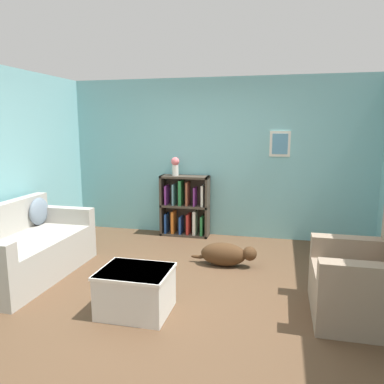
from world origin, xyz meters
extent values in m
plane|color=brown|center=(0.00, 0.00, 0.00)|extent=(14.00, 14.00, 0.00)
cube|color=#7AB7BC|center=(0.00, 2.25, 1.30)|extent=(5.60, 0.10, 2.60)
cube|color=silver|center=(1.00, 2.19, 1.55)|extent=(0.32, 0.02, 0.40)
cube|color=#568EAD|center=(1.00, 2.18, 1.55)|extent=(0.24, 0.01, 0.32)
cube|color=#ADA89E|center=(-1.95, -0.10, 0.24)|extent=(0.90, 1.76, 0.48)
cube|color=#ADA89E|center=(-1.95, 0.70, 0.59)|extent=(0.90, 0.16, 0.22)
ellipsoid|color=slate|center=(-2.20, 0.52, 0.67)|extent=(0.14, 0.38, 0.38)
cube|color=#42382D|center=(-0.90, 2.04, 0.51)|extent=(0.04, 0.28, 1.02)
cube|color=#42382D|center=(-0.12, 2.04, 0.51)|extent=(0.04, 0.28, 1.02)
cube|color=#42382D|center=(-0.51, 2.17, 0.51)|extent=(0.81, 0.02, 1.02)
cube|color=#42382D|center=(-0.51, 2.04, 0.02)|extent=(0.81, 0.28, 0.04)
cube|color=#42382D|center=(-0.51, 2.04, 0.51)|extent=(0.81, 0.28, 0.04)
cube|color=#42382D|center=(-0.51, 2.04, 1.00)|extent=(0.81, 0.28, 0.04)
cube|color=#234C9E|center=(-0.83, 2.03, 0.19)|extent=(0.03, 0.21, 0.34)
cube|color=#7A2D84|center=(-0.82, 2.03, 0.69)|extent=(0.03, 0.21, 0.32)
cube|color=orange|center=(-0.70, 2.03, 0.21)|extent=(0.05, 0.21, 0.39)
cube|color=#60939E|center=(-0.69, 2.03, 0.70)|extent=(0.03, 0.21, 0.35)
cube|color=#234C9E|center=(-0.57, 2.03, 0.17)|extent=(0.03, 0.21, 0.31)
cube|color=#287A3D|center=(-0.57, 2.03, 0.73)|extent=(0.05, 0.21, 0.42)
cube|color=#B22823|center=(-0.44, 2.03, 0.20)|extent=(0.04, 0.21, 0.36)
cube|color=brown|center=(-0.46, 2.03, 0.72)|extent=(0.04, 0.21, 0.39)
cube|color=silver|center=(-0.33, 2.03, 0.23)|extent=(0.05, 0.21, 0.42)
cube|color=#7A2D84|center=(-0.33, 2.03, 0.68)|extent=(0.03, 0.21, 0.31)
cube|color=#287A3D|center=(-0.21, 2.03, 0.18)|extent=(0.04, 0.21, 0.33)
cube|color=silver|center=(-0.20, 2.03, 0.70)|extent=(0.04, 0.21, 0.34)
cube|color=gray|center=(1.82, -0.23, 0.23)|extent=(0.88, 0.97, 0.46)
cube|color=gray|center=(1.82, -0.63, 0.57)|extent=(0.88, 0.18, 0.22)
cube|color=gray|center=(1.82, 0.16, 0.57)|extent=(0.88, 0.18, 0.22)
cube|color=silver|center=(-0.33, -0.64, 0.22)|extent=(0.67, 0.56, 0.44)
cube|color=white|center=(-0.33, -0.64, 0.43)|extent=(0.69, 0.58, 0.03)
ellipsoid|color=#472D19|center=(0.33, 0.80, 0.16)|extent=(0.60, 0.28, 0.31)
sphere|color=#472D19|center=(0.68, 0.80, 0.19)|extent=(0.19, 0.19, 0.19)
ellipsoid|color=#472D19|center=(-0.02, 0.84, 0.08)|extent=(0.20, 0.05, 0.05)
cylinder|color=silver|center=(-0.67, 2.04, 1.10)|extent=(0.11, 0.11, 0.18)
sphere|color=#E06B70|center=(-0.67, 2.04, 1.25)|extent=(0.14, 0.14, 0.14)
camera|label=1|loc=(1.01, -3.89, 1.84)|focal=35.00mm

